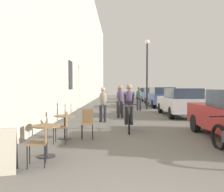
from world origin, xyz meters
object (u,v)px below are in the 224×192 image
Objects in this scene: cyclist_on_bicycle at (129,108)px; parked_car_third at (160,97)px; cafe_table_near at (46,134)px; pedestrian_far at (119,99)px; parked_car_fourth at (152,95)px; cafe_table_mid at (65,122)px; street_lamp at (147,65)px; pedestrian_near at (103,102)px; pedestrian_furthest at (139,97)px; cafe_chair_mid_toward_wall at (63,125)px; parked_car_second at (180,102)px; cafe_chair_mid_toward_street at (87,122)px; sandwich_board_sign at (1,151)px; parked_car_fifth at (144,93)px; cafe_chair_near_toward_street at (41,141)px; pedestrian_mid at (120,99)px.

cyclist_on_bicycle is 10.99m from parked_car_third.
pedestrian_far is at bearing 78.43° from cafe_table_near.
pedestrian_far is 0.37× the size of parked_car_fourth.
cafe_table_mid is 0.15× the size of street_lamp.
cafe_table_near is 0.15× the size of street_lamp.
cyclist_on_bicycle is at bearing -101.68° from street_lamp.
pedestrian_near is at bearing -106.85° from parked_car_fourth.
cafe_table_mid is 0.44× the size of pedestrian_furthest.
cafe_chair_mid_toward_wall is 0.21× the size of parked_car_second.
cafe_chair_mid_toward_street is at bearing -94.79° from pedestrian_near.
parked_car_third is (4.14, 8.46, -0.08)m from pedestrian_near.
sandwich_board_sign is 10.06m from pedestrian_far.
parked_car_fifth is (0.10, 11.92, -0.05)m from parked_car_third.
cyclist_on_bicycle is 1.10× the size of pedestrian_far.
cyclist_on_bicycle is 0.41× the size of parked_car_second.
street_lamp reaches higher than parked_car_second.
cafe_chair_near_toward_street is 0.51× the size of cyclist_on_bicycle.
pedestrian_furthest is (1.36, 2.21, 0.01)m from pedestrian_far.
pedestrian_mid is 0.38× the size of parked_car_third.
cafe_chair_near_toward_street is 1.24× the size of cafe_table_mid.
pedestrian_far reaches higher than parked_car_fourth.
cafe_chair_mid_toward_street is 0.51× the size of cyclist_on_bicycle.
pedestrian_far is (0.79, 3.26, 0.00)m from pedestrian_near.
cafe_chair_mid_toward_wall is 8.22m from parked_car_second.
parked_car_fourth is (2.12, 8.64, -0.12)m from pedestrian_furthest.
sandwich_board_sign is at bearing -104.57° from cafe_chair_mid_toward_wall.
pedestrian_far is at bearing -124.70° from street_lamp.
cafe_chair_mid_toward_wall is 0.56× the size of pedestrian_near.
street_lamp is at bearing 46.32° from pedestrian_furthest.
street_lamp is 1.09× the size of parked_car_third.
pedestrian_far is (1.78, 8.71, 0.38)m from cafe_table_near.
sandwich_board_sign is 12.55m from pedestrian_furthest.
cafe_table_mid is 0.17× the size of parked_car_fifth.
cafe_chair_mid_toward_street reaches higher than cafe_table_near.
parked_car_fifth is (3.44, 18.83, -0.19)m from pedestrian_mid.
cafe_table_mid is at bearing 97.33° from cafe_chair_mid_toward_wall.
sandwich_board_sign is 10.53m from parked_car_second.
pedestrian_far is 11.40m from parked_car_fourth.
pedestrian_furthest is at bearing 75.14° from cafe_chair_near_toward_street.
cafe_chair_near_toward_street is 0.21× the size of parked_car_fourth.
sandwich_board_sign is 0.19× the size of parked_car_second.
parked_car_third reaches higher than parked_car_fourth.
parked_car_second is (5.11, 5.90, 0.27)m from cafe_table_mid.
cafe_chair_near_toward_street is at bearing 34.84° from sandwich_board_sign.
pedestrian_mid is (2.34, 8.08, 0.54)m from sandwich_board_sign.
parked_car_fourth is at bearing 75.59° from cafe_chair_near_toward_street.
parked_car_second reaches higher than cafe_table_near.
pedestrian_near is at bearing 85.21° from cafe_chair_mid_toward_street.
cafe_table_mid is 5.42m from pedestrian_mid.
pedestrian_far reaches higher than cafe_chair_mid_toward_street.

